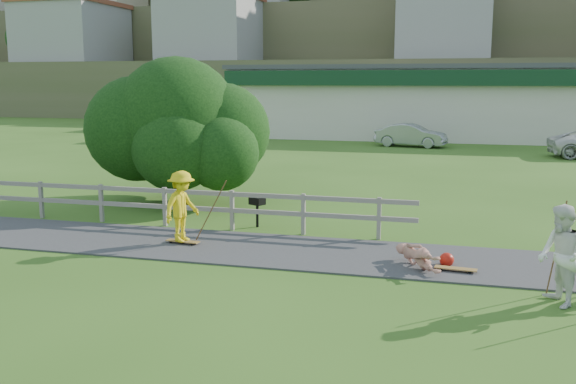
% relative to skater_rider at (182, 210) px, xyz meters
% --- Properties ---
extents(ground, '(260.00, 260.00, 0.00)m').
position_rel_skater_rider_xyz_m(ground, '(2.64, -1.45, -0.88)').
color(ground, '#315819').
rests_on(ground, ground).
extents(path, '(34.00, 3.00, 0.04)m').
position_rel_skater_rider_xyz_m(path, '(2.64, 0.05, -0.86)').
color(path, '#333335').
rests_on(path, ground).
extents(fence, '(15.05, 0.10, 1.10)m').
position_rel_skater_rider_xyz_m(fence, '(-1.98, 1.85, -0.16)').
color(fence, slate).
rests_on(fence, ground).
extents(strip_mall, '(32.50, 10.75, 5.10)m').
position_rel_skater_rider_xyz_m(strip_mall, '(6.64, 33.49, 1.70)').
color(strip_mall, beige).
rests_on(strip_mall, ground).
extents(hillside, '(220.00, 67.00, 47.50)m').
position_rel_skater_rider_xyz_m(hillside, '(2.64, 89.85, 13.53)').
color(hillside, '#545B35').
rests_on(hillside, ground).
extents(skater_rider, '(0.96, 1.28, 1.76)m').
position_rel_skater_rider_xyz_m(skater_rider, '(0.00, 0.00, 0.00)').
color(skater_rider, yellow).
rests_on(skater_rider, ground).
extents(skater_fallen, '(1.47, 1.14, 0.56)m').
position_rel_skater_rider_xyz_m(skater_fallen, '(5.79, -0.56, -0.60)').
color(skater_fallen, tan).
rests_on(skater_fallen, ground).
extents(spectator_a, '(0.96, 1.08, 1.86)m').
position_rel_skater_rider_xyz_m(spectator_a, '(8.41, -2.24, 0.05)').
color(spectator_a, white).
rests_on(spectator_a, ground).
extents(car_silver, '(4.49, 2.22, 1.41)m').
position_rel_skater_rider_xyz_m(car_silver, '(3.65, 25.78, -0.17)').
color(car_silver, '#9A9CA1').
rests_on(car_silver, ground).
extents(tree, '(6.67, 6.67, 3.63)m').
position_rel_skater_rider_xyz_m(tree, '(-2.52, 5.33, 0.94)').
color(tree, black).
rests_on(tree, ground).
extents(bbq, '(0.48, 0.43, 0.84)m').
position_rel_skater_rider_xyz_m(bbq, '(1.19, 2.38, -0.46)').
color(bbq, black).
rests_on(bbq, ground).
extents(longboard_rider, '(0.89, 0.30, 0.10)m').
position_rel_skater_rider_xyz_m(longboard_rider, '(0.00, 0.00, -0.83)').
color(longboard_rider, olive).
rests_on(longboard_rider, ground).
extents(longboard_fallen, '(0.90, 0.30, 0.10)m').
position_rel_skater_rider_xyz_m(longboard_fallen, '(6.59, -0.66, -0.83)').
color(longboard_fallen, olive).
rests_on(longboard_fallen, ground).
extents(helmet, '(0.32, 0.32, 0.32)m').
position_rel_skater_rider_xyz_m(helmet, '(6.39, -0.21, -0.72)').
color(helmet, '#B51A0E').
rests_on(helmet, ground).
extents(pole_rider, '(0.03, 0.03, 1.83)m').
position_rel_skater_rider_xyz_m(pole_rider, '(0.60, 0.40, 0.03)').
color(pole_rider, brown).
rests_on(pole_rider, ground).
extents(pole_spec_left, '(0.03, 0.03, 1.86)m').
position_rel_skater_rider_xyz_m(pole_spec_left, '(8.40, -1.68, 0.05)').
color(pole_spec_left, brown).
rests_on(pole_spec_left, ground).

